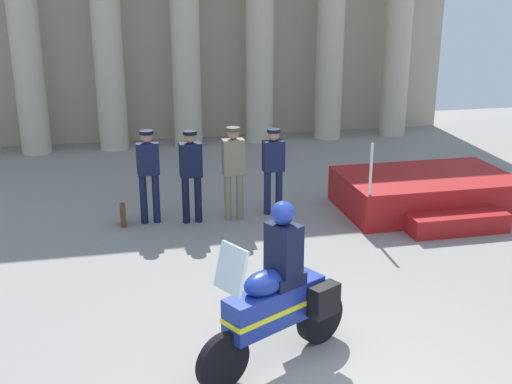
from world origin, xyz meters
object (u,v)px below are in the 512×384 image
object	(u,v)px
officer_in_row_1	(191,169)
briefcase_on_ground	(123,215)
officer_in_row_0	(148,169)
motorcycle_with_rider	(280,297)
reviewing_stand	(427,194)
officer_in_row_2	(233,166)
officer_in_row_3	(273,164)

from	to	relation	value
officer_in_row_1	briefcase_on_ground	bearing A→B (deg)	-8.80
officer_in_row_1	briefcase_on_ground	distance (m)	1.46
officer_in_row_0	motorcycle_with_rider	distance (m)	4.91
reviewing_stand	officer_in_row_1	xyz separation A→B (m)	(-4.37, 0.33, 0.66)
motorcycle_with_rider	briefcase_on_ground	size ratio (longest dim) A/B	5.28
officer_in_row_1	motorcycle_with_rider	distance (m)	4.66
briefcase_on_ground	officer_in_row_0	bearing A→B (deg)	0.53
officer_in_row_2	reviewing_stand	bearing A→B (deg)	172.63
motorcycle_with_rider	briefcase_on_ground	world-z (taller)	motorcycle_with_rider
reviewing_stand	officer_in_row_3	bearing A→B (deg)	170.76
reviewing_stand	officer_in_row_2	distance (m)	3.70
reviewing_stand	officer_in_row_0	world-z (taller)	officer_in_row_0
reviewing_stand	motorcycle_with_rider	size ratio (longest dim) A/B	1.67
officer_in_row_0	briefcase_on_ground	size ratio (longest dim) A/B	4.66
officer_in_row_2	briefcase_on_ground	bearing A→B (deg)	-6.99
reviewing_stand	motorcycle_with_rider	xyz separation A→B (m)	(-3.97, -4.31, 0.47)
officer_in_row_1	motorcycle_with_rider	size ratio (longest dim) A/B	0.88
officer_in_row_1	officer_in_row_2	distance (m)	0.75
officer_in_row_1	briefcase_on_ground	xyz separation A→B (m)	(-1.21, 0.13, -0.80)
reviewing_stand	officer_in_row_3	size ratio (longest dim) A/B	1.98
reviewing_stand	officer_in_row_1	bearing A→B (deg)	175.71
reviewing_stand	officer_in_row_2	world-z (taller)	officer_in_row_2
officer_in_row_3	motorcycle_with_rider	bearing A→B (deg)	74.35
officer_in_row_0	officer_in_row_2	xyz separation A→B (m)	(1.48, -0.16, 0.01)
officer_in_row_1	reviewing_stand	bearing A→B (deg)	173.20
reviewing_stand	motorcycle_with_rider	distance (m)	5.88
officer_in_row_1	motorcycle_with_rider	world-z (taller)	motorcycle_with_rider
reviewing_stand	officer_in_row_1	size ratio (longest dim) A/B	1.90
officer_in_row_0	briefcase_on_ground	world-z (taller)	officer_in_row_0
motorcycle_with_rider	officer_in_row_0	bearing A→B (deg)	-104.90
officer_in_row_0	reviewing_stand	bearing A→B (deg)	172.27
officer_in_row_3	officer_in_row_0	bearing A→B (deg)	-2.55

